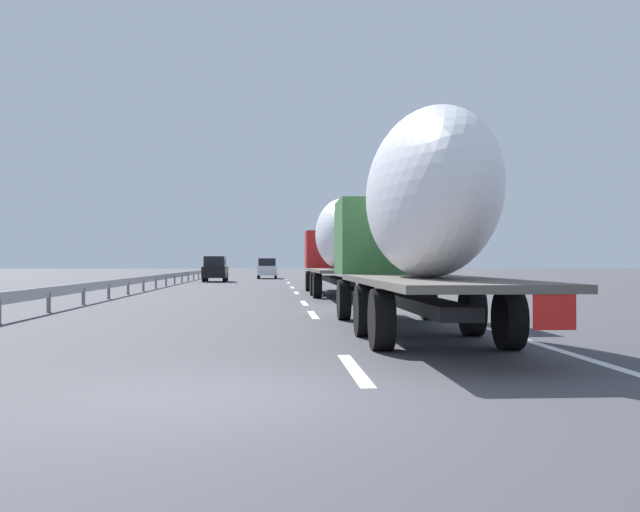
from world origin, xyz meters
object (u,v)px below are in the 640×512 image
car_white_van (267,268)px  car_black_suv (215,269)px  car_yellow_coupe (266,267)px  road_sign (367,251)px  truck_trailing (417,214)px  truck_lead (338,242)px

car_white_van → car_black_suv: bearing=160.5°
car_yellow_coupe → road_sign: 49.51m
truck_trailing → car_black_suv: bearing=9.8°
truck_trailing → road_sign: (32.79, -3.10, -0.25)m
truck_lead → road_sign: truck_lead is taller
car_black_suv → car_yellow_coupe: size_ratio=0.91×
truck_trailing → car_yellow_coupe: 81.90m
truck_lead → truck_trailing: (-18.40, 0.00, 0.08)m
car_black_suv → road_sign: size_ratio=1.35×
car_yellow_coupe → car_white_van: car_white_van is taller
truck_trailing → car_white_van: 53.76m
truck_lead → car_yellow_coupe: size_ratio=3.01×
road_sign → truck_trailing: bearing=174.6°
car_yellow_coupe → road_sign: (-49.00, -6.93, 1.30)m
car_yellow_coupe → car_white_van: bearing=-179.3°
truck_lead → car_yellow_coupe: 63.53m
car_yellow_coupe → road_sign: road_sign is taller
truck_lead → truck_trailing: truck_trailing is taller
truck_lead → road_sign: 14.72m
truck_lead → road_sign: bearing=-12.2°
truck_trailing → car_white_van: (53.63, 3.48, -1.54)m
car_black_suv → truck_trailing: bearing=-170.2°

